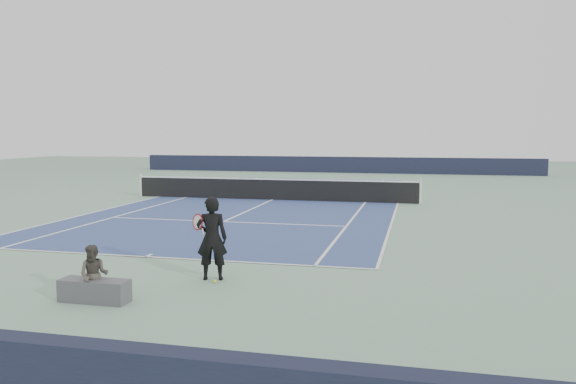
% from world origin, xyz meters
% --- Properties ---
extents(ground, '(80.00, 80.00, 0.00)m').
position_xyz_m(ground, '(0.00, 0.00, 0.00)').
color(ground, gray).
extents(court_surface, '(10.97, 23.77, 0.01)m').
position_xyz_m(court_surface, '(0.00, 0.00, 0.01)').
color(court_surface, navy).
rests_on(court_surface, ground).
extents(tennis_net, '(12.90, 0.10, 1.07)m').
position_xyz_m(tennis_net, '(0.00, 0.00, 0.50)').
color(tennis_net, silver).
rests_on(tennis_net, ground).
extents(windscreen_far, '(30.00, 0.25, 1.20)m').
position_xyz_m(windscreen_far, '(0.00, 17.88, 0.60)').
color(windscreen_far, black).
rests_on(windscreen_far, ground).
extents(tennis_player, '(0.82, 0.61, 1.70)m').
position_xyz_m(tennis_player, '(2.29, -13.44, 0.85)').
color(tennis_player, black).
rests_on(tennis_player, ground).
extents(tennis_ball, '(0.07, 0.07, 0.07)m').
position_xyz_m(tennis_ball, '(2.44, -13.70, 0.04)').
color(tennis_ball, yellow).
rests_on(tennis_ball, ground).
extents(spectator_bench, '(1.30, 0.69, 1.06)m').
position_xyz_m(spectator_bench, '(0.81, -15.35, 0.35)').
color(spectator_bench, '#4D4C50').
rests_on(spectator_bench, ground).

